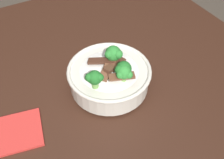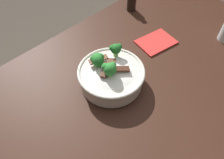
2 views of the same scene
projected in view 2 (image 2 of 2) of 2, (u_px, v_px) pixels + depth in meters
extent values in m
plane|color=#4C4238|center=(138.00, 154.00, 1.48)|extent=(10.00, 10.00, 0.00)
cube|color=#381E14|center=(157.00, 84.00, 0.87)|extent=(1.44, 1.03, 0.04)
cube|color=#381E14|center=(154.00, 38.00, 1.67)|extent=(0.07, 0.07, 0.77)
cylinder|color=silver|center=(111.00, 83.00, 0.84)|extent=(0.10, 0.10, 0.01)
cylinder|color=silver|center=(111.00, 77.00, 0.81)|extent=(0.24, 0.24, 0.06)
torus|color=silver|center=(111.00, 71.00, 0.78)|extent=(0.25, 0.25, 0.01)
ellipsoid|color=white|center=(111.00, 74.00, 0.79)|extent=(0.21, 0.21, 0.05)
cube|color=#4C2B1E|center=(119.00, 69.00, 0.76)|extent=(0.08, 0.07, 0.02)
cube|color=#563323|center=(107.00, 69.00, 0.76)|extent=(0.08, 0.05, 0.02)
cube|color=brown|center=(98.00, 59.00, 0.79)|extent=(0.08, 0.05, 0.01)
cube|color=brown|center=(111.00, 65.00, 0.78)|extent=(0.08, 0.07, 0.03)
cylinder|color=#7AB256|center=(97.00, 62.00, 0.79)|extent=(0.01, 0.01, 0.02)
sphere|color=green|center=(97.00, 58.00, 0.77)|extent=(0.04, 0.04, 0.04)
sphere|color=green|center=(99.00, 56.00, 0.78)|extent=(0.02, 0.02, 0.02)
sphere|color=green|center=(93.00, 58.00, 0.78)|extent=(0.02, 0.02, 0.02)
cylinder|color=#7AB256|center=(110.00, 74.00, 0.75)|extent=(0.02, 0.02, 0.02)
sphere|color=#2D8433|center=(110.00, 69.00, 0.73)|extent=(0.05, 0.05, 0.05)
sphere|color=#2D8433|center=(113.00, 65.00, 0.74)|extent=(0.02, 0.02, 0.02)
sphere|color=#2D8433|center=(105.00, 67.00, 0.73)|extent=(0.03, 0.03, 0.03)
cylinder|color=#6BA84C|center=(98.00, 65.00, 0.78)|extent=(0.01, 0.01, 0.02)
sphere|color=#237028|center=(98.00, 61.00, 0.77)|extent=(0.04, 0.04, 0.04)
sphere|color=#237028|center=(100.00, 57.00, 0.77)|extent=(0.03, 0.03, 0.03)
sphere|color=#237028|center=(94.00, 58.00, 0.77)|extent=(0.02, 0.02, 0.02)
cylinder|color=#7AB256|center=(116.00, 54.00, 0.82)|extent=(0.02, 0.02, 0.02)
sphere|color=#237028|center=(116.00, 49.00, 0.80)|extent=(0.04, 0.04, 0.04)
sphere|color=#237028|center=(119.00, 47.00, 0.80)|extent=(0.02, 0.02, 0.02)
sphere|color=#237028|center=(112.00, 48.00, 0.80)|extent=(0.02, 0.02, 0.02)
cylinder|color=black|center=(132.00, 3.00, 1.12)|extent=(0.05, 0.05, 0.09)
cube|color=red|center=(156.00, 42.00, 0.99)|extent=(0.19, 0.15, 0.01)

